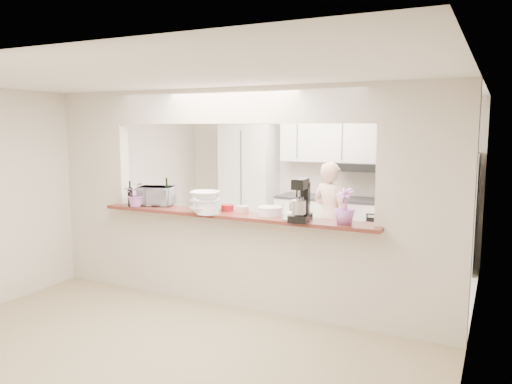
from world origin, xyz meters
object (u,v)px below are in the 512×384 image
Objects in this scene: toaster_oven at (157,196)px; person at (330,217)px; refrigerator at (448,211)px; stand_mixer at (301,202)px.

person reaches higher than toaster_oven.
refrigerator is 1.73m from person.
refrigerator is 4.01× the size of toaster_oven.
stand_mixer is 2.02m from person.
person is (-0.30, 1.93, -0.51)m from stand_mixer.
refrigerator is at bearing -131.00° from person.
person is at bearing -150.31° from refrigerator.
stand_mixer is (-1.20, -2.78, 0.44)m from refrigerator.
refrigerator is 3.06m from stand_mixer.
person is at bearing 27.69° from toaster_oven.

